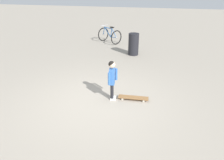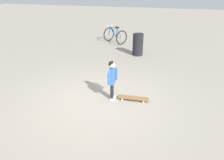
{
  "view_description": "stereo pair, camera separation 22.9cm",
  "coord_description": "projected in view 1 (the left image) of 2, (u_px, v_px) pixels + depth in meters",
  "views": [
    {
      "loc": [
        4.51,
        1.58,
        2.79
      ],
      "look_at": [
        -0.3,
        0.36,
        0.55
      ],
      "focal_mm": 33.99,
      "sensor_mm": 36.0,
      "label": 1
    },
    {
      "loc": [
        4.45,
        1.8,
        2.79
      ],
      "look_at": [
        -0.3,
        0.36,
        0.55
      ],
      "focal_mm": 33.99,
      "sensor_mm": 36.0,
      "label": 2
    }
  ],
  "objects": [
    {
      "name": "bicycle_near",
      "position": [
        110.0,
        35.0,
        10.99
      ],
      "size": [
        1.19,
        1.28,
        0.85
      ],
      "color": "black",
      "rests_on": "ground"
    },
    {
      "name": "skateboard",
      "position": [
        133.0,
        98.0,
        5.6
      ],
      "size": [
        0.24,
        0.81,
        0.07
      ],
      "color": "olive",
      "rests_on": "ground"
    },
    {
      "name": "trash_bin",
      "position": [
        134.0,
        44.0,
        9.04
      ],
      "size": [
        0.44,
        0.44,
        0.92
      ],
      "primitive_type": "cylinder",
      "color": "black",
      "rests_on": "ground"
    },
    {
      "name": "child_person",
      "position": [
        112.0,
        76.0,
        5.39
      ],
      "size": [
        0.39,
        0.21,
        1.06
      ],
      "color": "black",
      "rests_on": "ground"
    },
    {
      "name": "ground_plane",
      "position": [
        96.0,
        102.0,
        5.48
      ],
      "size": [
        50.0,
        50.0,
        0.0
      ],
      "primitive_type": "plane",
      "color": "#9E9384"
    }
  ]
}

